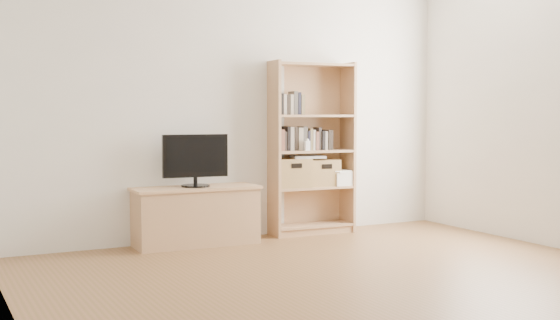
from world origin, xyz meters
TOP-DOWN VIEW (x-y plane):
  - floor at (0.00, 0.00)m, footprint 4.50×5.00m
  - back_wall at (0.00, 2.50)m, footprint 4.50×0.02m
  - left_wall at (-2.25, 0.00)m, footprint 0.02×5.00m
  - tv_stand at (-0.51, 2.29)m, footprint 1.11×0.44m
  - bookshelf at (0.72, 2.35)m, footprint 0.86×0.34m
  - television at (-0.51, 2.29)m, footprint 0.59×0.10m
  - books_row_mid at (0.72, 2.37)m, footprint 0.82×0.18m
  - books_row_upper at (0.53, 2.38)m, footprint 0.36×0.14m
  - baby_monitor at (0.62, 2.26)m, footprint 0.05×0.03m
  - basket_left at (0.49, 2.36)m, footprint 0.36×0.31m
  - basket_right at (0.82, 2.34)m, footprint 0.34×0.28m
  - laptop at (0.66, 2.33)m, footprint 0.35×0.28m
  - magazine_stack at (1.00, 2.33)m, footprint 0.20×0.29m

SIDE VIEW (x-z plane):
  - floor at x=0.00m, z-range -0.01..0.01m
  - tv_stand at x=-0.51m, z-range 0.00..0.50m
  - magazine_stack at x=1.00m, z-range 0.47..0.60m
  - basket_right at x=0.82m, z-range 0.47..0.73m
  - basket_left at x=0.49m, z-range 0.47..0.75m
  - television at x=-0.51m, z-range 0.52..0.99m
  - laptop at x=0.66m, z-range 0.75..0.77m
  - bookshelf at x=0.72m, z-range 0.00..1.68m
  - baby_monitor at x=0.62m, z-range 0.82..0.92m
  - books_row_mid at x=0.72m, z-range 0.82..1.04m
  - books_row_upper at x=0.53m, z-range 1.17..1.36m
  - back_wall at x=0.00m, z-range 0.00..2.60m
  - left_wall at x=-2.25m, z-range 0.00..2.60m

